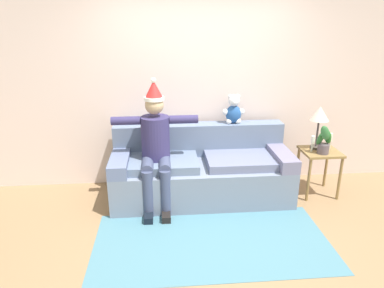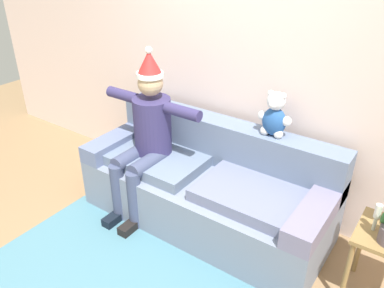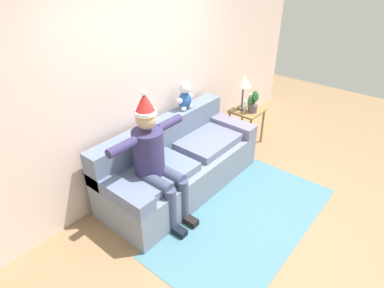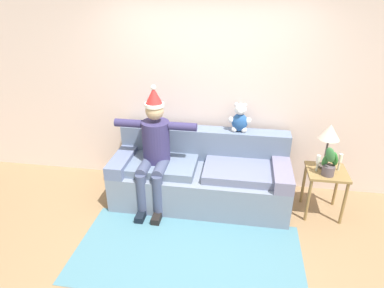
{
  "view_description": "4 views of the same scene",
  "coord_description": "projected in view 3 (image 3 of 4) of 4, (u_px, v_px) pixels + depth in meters",
  "views": [
    {
      "loc": [
        -0.47,
        -3.08,
        2.17
      ],
      "look_at": [
        -0.13,
        0.85,
        0.77
      ],
      "focal_mm": 33.04,
      "sensor_mm": 36.0,
      "label": 1
    },
    {
      "loc": [
        1.56,
        -1.44,
        2.34
      ],
      "look_at": [
        -0.1,
        0.92,
        0.79
      ],
      "focal_mm": 36.47,
      "sensor_mm": 36.0,
      "label": 2
    },
    {
      "loc": [
        -2.53,
        -1.3,
        2.69
      ],
      "look_at": [
        0.01,
        0.81,
        0.72
      ],
      "focal_mm": 30.01,
      "sensor_mm": 36.0,
      "label": 3
    },
    {
      "loc": [
        0.47,
        -2.68,
        2.59
      ],
      "look_at": [
        -0.1,
        0.89,
        0.85
      ],
      "focal_mm": 31.24,
      "sensor_mm": 36.0,
      "label": 4
    }
  ],
  "objects": [
    {
      "name": "teddy_bear",
      "position": [
        185.0,
        97.0,
        4.23
      ],
      "size": [
        0.29,
        0.17,
        0.38
      ],
      "color": "#255194",
      "rests_on": "couch"
    },
    {
      "name": "candle_tall",
      "position": [
        245.0,
        105.0,
        4.81
      ],
      "size": [
        0.04,
        0.04,
        0.21
      ],
      "color": "beige",
      "rests_on": "side_table"
    },
    {
      "name": "person_seated",
      "position": [
        155.0,
        158.0,
        3.46
      ],
      "size": [
        1.02,
        0.77,
        1.54
      ],
      "color": "navy",
      "rests_on": "ground_plane"
    },
    {
      "name": "area_rug",
      "position": [
        246.0,
        220.0,
        3.75
      ],
      "size": [
        2.41,
        1.23,
        0.01
      ],
      "primitive_type": "cube",
      "color": "teal",
      "rests_on": "ground_plane"
    },
    {
      "name": "side_table",
      "position": [
        247.0,
        116.0,
        5.03
      ],
      "size": [
        0.46,
        0.44,
        0.6
      ],
      "color": "olive",
      "rests_on": "ground_plane"
    },
    {
      "name": "back_wall",
      "position": [
        145.0,
        80.0,
        3.92
      ],
      "size": [
        7.0,
        0.1,
        2.7
      ],
      "primitive_type": "cube",
      "color": "beige",
      "rests_on": "ground_plane"
    },
    {
      "name": "ground_plane",
      "position": [
        244.0,
        219.0,
        3.76
      ],
      "size": [
        10.0,
        10.0,
        0.0
      ],
      "primitive_type": "plane",
      "color": "#8F6F4C"
    },
    {
      "name": "candle_short",
      "position": [
        250.0,
        99.0,
        5.01
      ],
      "size": [
        0.04,
        0.04,
        0.21
      ],
      "color": "beige",
      "rests_on": "side_table"
    },
    {
      "name": "potted_plant",
      "position": [
        253.0,
        103.0,
        4.83
      ],
      "size": [
        0.23,
        0.21,
        0.38
      ],
      "color": "#5C4F56",
      "rests_on": "side_table"
    },
    {
      "name": "table_lamp",
      "position": [
        244.0,
        82.0,
        4.78
      ],
      "size": [
        0.24,
        0.24,
        0.55
      ],
      "color": "#454039",
      "rests_on": "side_table"
    },
    {
      "name": "couch",
      "position": [
        179.0,
        164.0,
        4.15
      ],
      "size": [
        2.21,
        0.9,
        0.88
      ],
      "color": "gray",
      "rests_on": "ground_plane"
    }
  ]
}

